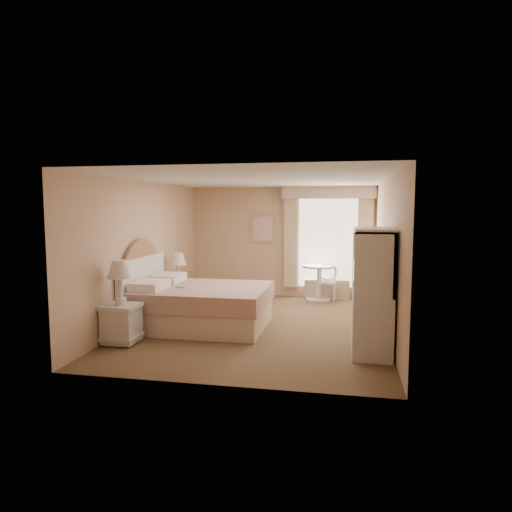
% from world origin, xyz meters
% --- Properties ---
extents(room, '(4.21, 5.51, 2.51)m').
position_xyz_m(room, '(0.00, 0.00, 1.25)').
color(room, brown).
rests_on(room, ground).
extents(window, '(2.05, 0.22, 2.51)m').
position_xyz_m(window, '(1.05, 2.65, 1.34)').
color(window, white).
rests_on(window, room).
extents(framed_art, '(0.52, 0.04, 0.62)m').
position_xyz_m(framed_art, '(-0.45, 2.71, 1.55)').
color(framed_art, tan).
rests_on(framed_art, room).
extents(bed, '(2.31, 1.82, 1.61)m').
position_xyz_m(bed, '(-1.11, -0.25, 0.38)').
color(bed, tan).
rests_on(bed, room).
extents(nightstand_near, '(0.51, 0.51, 1.23)m').
position_xyz_m(nightstand_near, '(-1.84, -1.44, 0.47)').
color(nightstand_near, silver).
rests_on(nightstand_near, room).
extents(nightstand_far, '(0.46, 0.46, 1.12)m').
position_xyz_m(nightstand_far, '(-1.84, 0.95, 0.42)').
color(nightstand_far, silver).
rests_on(nightstand_far, room).
extents(round_table, '(0.73, 0.73, 0.77)m').
position_xyz_m(round_table, '(0.87, 2.40, 0.51)').
color(round_table, silver).
rests_on(round_table, room).
extents(cafe_chair, '(0.41, 0.41, 0.82)m').
position_xyz_m(cafe_chair, '(1.07, 2.33, 0.48)').
color(cafe_chair, silver).
rests_on(cafe_chair, room).
extents(armoire, '(0.53, 1.05, 1.75)m').
position_xyz_m(armoire, '(1.81, -1.15, 0.73)').
color(armoire, silver).
rests_on(armoire, room).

